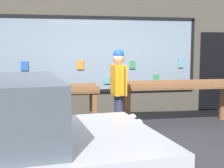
% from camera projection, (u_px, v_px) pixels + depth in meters
% --- Properties ---
extents(ground_plane, '(40.00, 40.00, 0.00)m').
position_uv_depth(ground_plane, '(119.00, 140.00, 5.71)').
color(ground_plane, '#2D2D33').
extents(shopfront_facade, '(8.63, 0.29, 3.80)m').
position_uv_depth(shopfront_facade, '(99.00, 41.00, 7.84)').
color(shopfront_facade, '#4C473D').
rests_on(shopfront_facade, ground_plane).
extents(display_table_left, '(2.61, 0.68, 0.93)m').
position_uv_depth(display_table_left, '(34.00, 95.00, 6.24)').
color(display_table_left, brown).
rests_on(display_table_left, ground_plane).
extents(display_table_right, '(2.61, 0.72, 0.96)m').
position_uv_depth(display_table_right, '(178.00, 90.00, 6.84)').
color(display_table_right, brown).
rests_on(display_table_right, ground_plane).
extents(person_browsing, '(0.23, 0.66, 1.66)m').
position_uv_depth(person_browsing, '(118.00, 86.00, 5.90)').
color(person_browsing, '#2D334C').
rests_on(person_browsing, ground_plane).
extents(small_dog, '(0.23, 0.60, 0.41)m').
position_uv_depth(small_dog, '(136.00, 123.00, 5.86)').
color(small_dog, white).
rests_on(small_dog, ground_plane).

